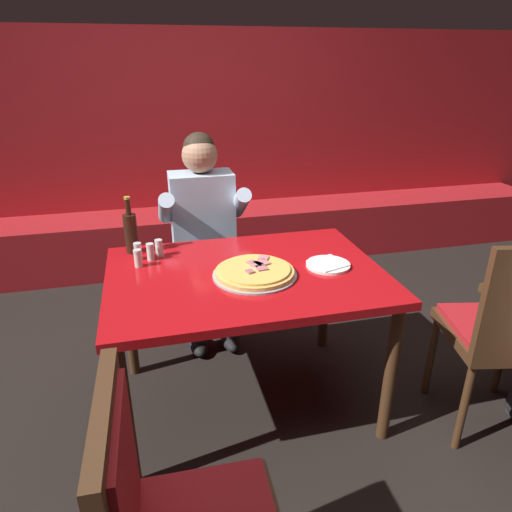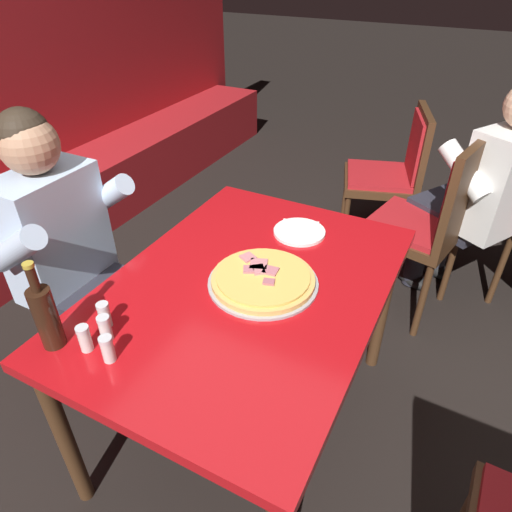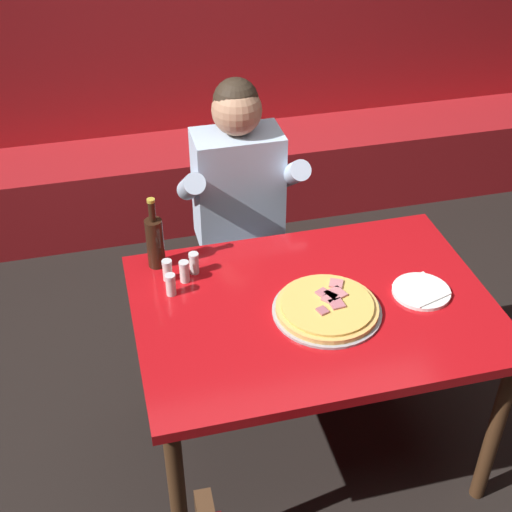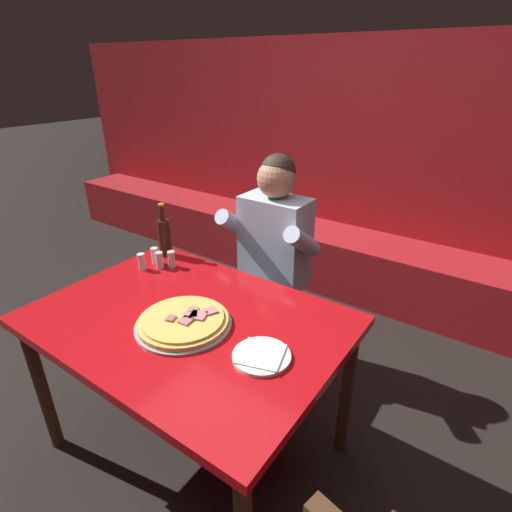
% 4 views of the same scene
% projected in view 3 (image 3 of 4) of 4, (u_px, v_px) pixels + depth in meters
% --- Properties ---
extents(ground_plane, '(24.00, 24.00, 0.00)m').
position_uv_depth(ground_plane, '(305.00, 443.00, 2.96)').
color(ground_plane, black).
extents(booth_wall_panel, '(6.80, 0.16, 1.90)m').
position_uv_depth(booth_wall_panel, '(200.00, 43.00, 4.11)').
color(booth_wall_panel, '#A3191E').
rests_on(booth_wall_panel, ground_plane).
extents(booth_bench, '(6.46, 0.48, 0.46)m').
position_uv_depth(booth_bench, '(215.00, 178.00, 4.29)').
color(booth_bench, '#A3191E').
rests_on(booth_bench, ground_plane).
extents(main_dining_table, '(1.27, 0.90, 0.76)m').
position_uv_depth(main_dining_table, '(313.00, 322.00, 2.57)').
color(main_dining_table, '#422816').
rests_on(main_dining_table, ground_plane).
extents(pizza, '(0.38, 0.38, 0.05)m').
position_uv_depth(pizza, '(327.00, 308.00, 2.47)').
color(pizza, '#9E9EA3').
rests_on(pizza, main_dining_table).
extents(plate_white_paper, '(0.21, 0.21, 0.02)m').
position_uv_depth(plate_white_paper, '(421.00, 291.00, 2.56)').
color(plate_white_paper, white).
rests_on(plate_white_paper, main_dining_table).
extents(beer_bottle, '(0.07, 0.07, 0.29)m').
position_uv_depth(beer_bottle, '(155.00, 241.00, 2.64)').
color(beer_bottle, black).
rests_on(beer_bottle, main_dining_table).
extents(shaker_parmesan, '(0.04, 0.04, 0.09)m').
position_uv_depth(shaker_parmesan, '(168.00, 271.00, 2.61)').
color(shaker_parmesan, silver).
rests_on(shaker_parmesan, main_dining_table).
extents(shaker_oregano, '(0.04, 0.04, 0.09)m').
position_uv_depth(shaker_oregano, '(194.00, 264.00, 2.65)').
color(shaker_oregano, silver).
rests_on(shaker_oregano, main_dining_table).
extents(shaker_black_pepper, '(0.04, 0.04, 0.09)m').
position_uv_depth(shaker_black_pepper, '(171.00, 286.00, 2.54)').
color(shaker_black_pepper, silver).
rests_on(shaker_black_pepper, main_dining_table).
extents(shaker_red_pepper_flakes, '(0.04, 0.04, 0.09)m').
position_uv_depth(shaker_red_pepper_flakes, '(184.00, 272.00, 2.60)').
color(shaker_red_pepper_flakes, silver).
rests_on(shaker_red_pepper_flakes, main_dining_table).
extents(diner_seated_blue_shirt, '(0.53, 0.53, 1.27)m').
position_uv_depth(diner_seated_blue_shirt, '(243.00, 212.00, 3.10)').
color(diner_seated_blue_shirt, black).
rests_on(diner_seated_blue_shirt, ground_plane).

